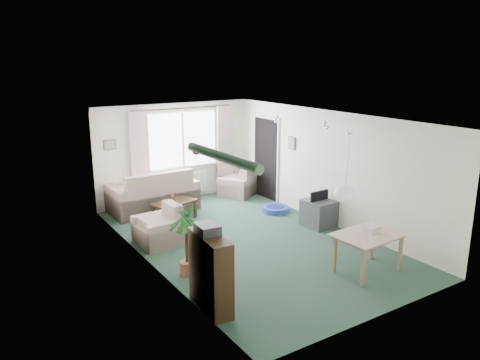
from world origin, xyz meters
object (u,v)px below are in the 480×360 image
armchair_corner (238,182)px  dining_table (368,253)px  houseplant (186,239)px  tv_cube (319,213)px  sofa (153,190)px  armchair_left (159,225)px  pet_bed (275,209)px  bookshelf (210,272)px  coffee_table (174,211)px

armchair_corner → dining_table: size_ratio=0.79×
houseplant → tv_cube: 3.42m
sofa → tv_cube: (2.52, -2.85, -0.21)m
armchair_left → houseplant: size_ratio=0.68×
sofa → pet_bed: sofa is taller
sofa → tv_cube: 3.82m
tv_cube → armchair_corner: bearing=92.0°
bookshelf → dining_table: bearing=-2.6°
houseplant → tv_cube: houseplant is taller
sofa → dining_table: 5.23m
bookshelf → pet_bed: 4.48m
houseplant → tv_cube: size_ratio=2.00×
armchair_corner → dining_table: (-0.56, -4.90, -0.04)m
sofa → dining_table: sofa is taller
armchair_left → dining_table: armchair_left is taller
armchair_corner → bookshelf: 5.63m
armchair_corner → bookshelf: bearing=24.0°
armchair_corner → houseplant: (-3.12, -3.41, 0.25)m
armchair_corner → houseplant: bearing=17.6°
coffee_table → bookshelf: (-1.14, -3.68, 0.34)m
armchair_left → pet_bed: (3.00, 0.32, -0.31)m
armchair_corner → pet_bed: armchair_corner is taller
coffee_table → pet_bed: (2.20, -0.73, -0.15)m
sofa → armchair_corner: 2.30m
armchair_left → pet_bed: bearing=93.4°
armchair_left → houseplant: 1.52m
houseplant → dining_table: size_ratio=1.20×
armchair_corner → coffee_table: size_ratio=0.87×
armchair_corner → dining_table: armchair_corner is taller
dining_table → tv_cube: bearing=69.3°
armchair_left → dining_table: 3.84m
sofa → coffee_table: (0.13, -0.89, -0.28)m
armchair_corner → pet_bed: bearing=61.0°
sofa → armchair_corner: size_ratio=2.39×
armchair_corner → houseplant: houseplant is taller
sofa → armchair_corner: bearing=177.6°
pet_bed → houseplant: bearing=-150.0°
houseplant → pet_bed: (3.15, 1.81, -0.55)m
sofa → bookshelf: bookshelf is taller
armchair_left → pet_bed: 3.03m
coffee_table → armchair_corner: bearing=21.7°
armchair_left → tv_cube: (3.20, -0.91, -0.09)m
dining_table → armchair_corner: bearing=83.5°
armchair_left → coffee_table: size_ratio=0.89×
coffee_table → dining_table: dining_table is taller
sofa → bookshelf: bearing=75.7°
bookshelf → coffee_table: bearing=77.5°
armchair_left → tv_cube: size_ratio=1.36×
armchair_left → tv_cube: armchair_left is taller
sofa → dining_table: size_ratio=1.89×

